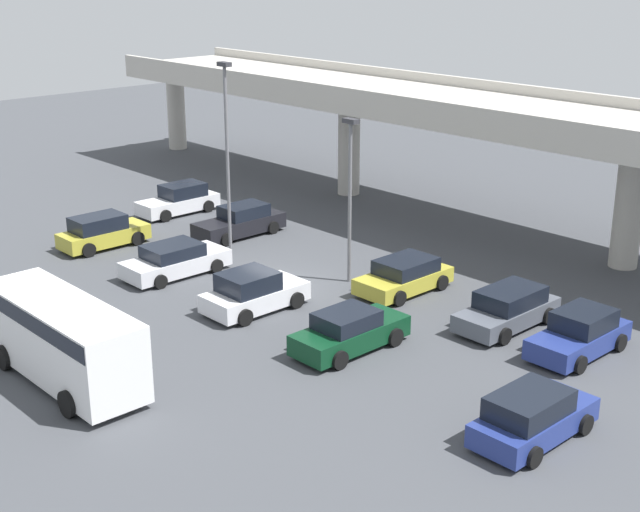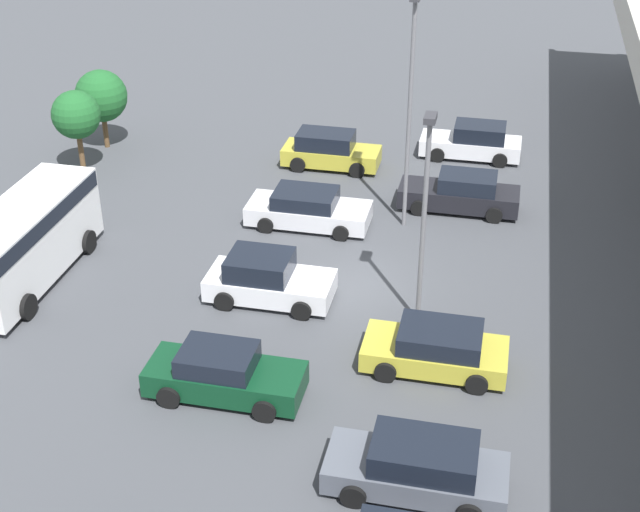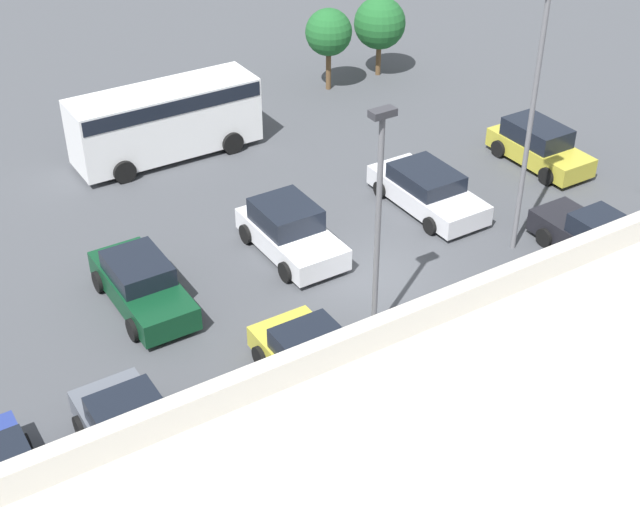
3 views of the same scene
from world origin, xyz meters
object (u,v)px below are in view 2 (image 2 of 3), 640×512
at_px(lamp_post_near_aisle, 425,205).
at_px(tree_front_left, 101,96).
at_px(shuttle_bus, 24,238).
at_px(tree_front_right, 76,115).
at_px(parked_car_1, 330,151).
at_px(parked_car_3, 308,209).
at_px(parked_car_4, 267,279).
at_px(parked_car_0, 473,142).
at_px(lamp_post_mid_lot, 410,99).
at_px(parked_car_5, 436,349).
at_px(parked_car_6, 224,374).
at_px(parked_car_7, 418,467).
at_px(parked_car_2, 461,193).

bearing_deg(lamp_post_near_aisle, tree_front_left, -125.50).
distance_m(shuttle_bus, tree_front_right, 9.46).
bearing_deg(tree_front_left, parked_car_1, 90.11).
relative_size(parked_car_3, parked_car_4, 1.12).
bearing_deg(parked_car_0, lamp_post_mid_lot, 73.79).
bearing_deg(parked_car_5, parked_car_6, 24.07).
relative_size(parked_car_7, lamp_post_mid_lot, 0.51).
xyz_separation_m(parked_car_6, tree_front_left, (-16.83, -11.34, 1.81)).
distance_m(parked_car_2, shuttle_bus, 17.11).
distance_m(parked_car_1, parked_car_5, 15.56).
relative_size(parked_car_0, parked_car_7, 0.99).
bearing_deg(parked_car_6, parked_car_4, 91.84).
xyz_separation_m(parked_car_0, parked_car_5, (16.71, 0.08, -0.06)).
xyz_separation_m(parked_car_2, parked_car_4, (8.37, -5.91, 0.03)).
relative_size(parked_car_0, shuttle_bus, 0.62).
bearing_deg(parked_car_4, parked_car_2, 54.79).
height_order(lamp_post_near_aisle, tree_front_right, lamp_post_near_aisle).
height_order(parked_car_2, parked_car_3, parked_car_2).
height_order(parked_car_6, lamp_post_near_aisle, lamp_post_near_aisle).
relative_size(parked_car_5, tree_front_right, 1.16).
bearing_deg(parked_car_3, parked_car_0, 54.51).
bearing_deg(parked_car_2, tree_front_right, -0.45).
relative_size(parked_car_5, tree_front_left, 1.16).
bearing_deg(tree_front_right, lamp_post_mid_lot, 82.39).
height_order(parked_car_4, parked_car_5, parked_car_4).
bearing_deg(shuttle_bus, parked_car_0, -45.04).
bearing_deg(parked_car_3, lamp_post_near_aisle, -49.05).
height_order(parked_car_0, parked_car_3, parked_car_0).
xyz_separation_m(parked_car_1, lamp_post_near_aisle, (11.72, 5.50, 3.51)).
bearing_deg(parked_car_2, parked_car_1, -26.79).
xyz_separation_m(parked_car_1, tree_front_right, (2.99, -10.69, 1.92)).
distance_m(lamp_post_near_aisle, tree_front_left, 20.22).
distance_m(parked_car_6, parked_car_7, 6.57).
xyz_separation_m(parked_car_4, parked_car_6, (5.36, 0.17, -0.05)).
xyz_separation_m(parked_car_4, shuttle_bus, (0.61, -8.62, 0.93)).
bearing_deg(tree_front_left, parked_car_6, 33.96).
height_order(parked_car_5, parked_car_7, parked_car_7).
bearing_deg(tree_front_right, parked_car_7, 46.12).
bearing_deg(parked_car_4, shuttle_bus, -175.97).
height_order(parked_car_2, parked_car_7, parked_car_2).
height_order(parked_car_5, shuttle_bus, shuttle_bus).
relative_size(parked_car_2, parked_car_5, 1.12).
bearing_deg(parked_car_3, parked_car_7, -65.97).
bearing_deg(shuttle_bus, tree_front_left, 11.90).
bearing_deg(parked_car_2, shuttle_bus, 31.71).
relative_size(parked_car_1, tree_front_left, 1.16).
distance_m(parked_car_7, lamp_post_near_aisle, 8.60).
height_order(parked_car_0, parked_car_5, parked_car_0).
relative_size(lamp_post_mid_lot, tree_front_right, 2.41).
bearing_deg(parked_car_7, parked_car_6, -23.62).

